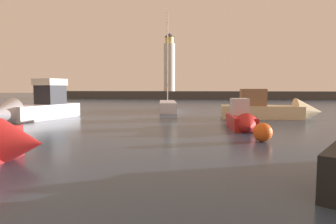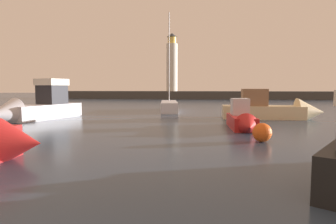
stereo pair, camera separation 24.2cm
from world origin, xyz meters
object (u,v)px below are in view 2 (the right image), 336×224
at_px(motorboat_0, 34,108).
at_px(sailboat_moored, 169,106).
at_px(lighthouse, 172,64).
at_px(motorboat_4, 277,110).
at_px(mooring_buoy, 262,132).
at_px(motorboat_2, 243,120).

height_order(motorboat_0, sailboat_moored, sailboat_moored).
bearing_deg(lighthouse, motorboat_0, -97.63).
bearing_deg(motorboat_0, sailboat_moored, 44.39).
distance_m(motorboat_4, mooring_buoy, 12.98).
bearing_deg(mooring_buoy, motorboat_0, 155.28).
bearing_deg(motorboat_4, motorboat_0, -170.43).
xyz_separation_m(motorboat_2, sailboat_moored, (-7.12, 14.78, 0.01)).
height_order(lighthouse, motorboat_2, lighthouse).
xyz_separation_m(lighthouse, motorboat_0, (-6.88, -51.36, -8.08)).
height_order(motorboat_4, mooring_buoy, motorboat_4).
height_order(motorboat_0, mooring_buoy, motorboat_0).
relative_size(lighthouse, motorboat_0, 1.57).
xyz_separation_m(motorboat_0, mooring_buoy, (18.74, -8.63, -0.58)).
distance_m(motorboat_0, sailboat_moored, 15.66).
relative_size(motorboat_2, sailboat_moored, 0.47).
height_order(motorboat_0, motorboat_4, motorboat_0).
xyz_separation_m(motorboat_0, sailboat_moored, (11.19, 10.95, -0.43)).
bearing_deg(motorboat_4, lighthouse, 108.17).
height_order(sailboat_moored, mooring_buoy, sailboat_moored).
distance_m(sailboat_moored, mooring_buoy, 20.98).
bearing_deg(lighthouse, motorboat_4, -71.83).
xyz_separation_m(lighthouse, motorboat_4, (15.61, -47.57, -8.35)).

